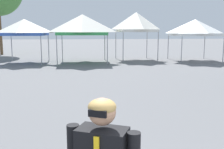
{
  "coord_description": "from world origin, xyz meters",
  "views": [
    {
      "loc": [
        -1.16,
        -0.98,
        2.32
      ],
      "look_at": [
        -0.51,
        5.1,
        1.3
      ],
      "focal_mm": 42.48,
      "sensor_mm": 36.0,
      "label": 1
    }
  ],
  "objects": [
    {
      "name": "canopy_tent_far_left",
      "position": [
        7.25,
        18.55,
        2.52
      ],
      "size": [
        3.27,
        3.27,
        3.14
      ],
      "color": "#9E9EA3",
      "rests_on": "ground"
    },
    {
      "name": "canopy_tent_behind_right",
      "position": [
        -5.33,
        18.69,
        2.53
      ],
      "size": [
        3.08,
        3.08,
        3.11
      ],
      "color": "#9E9EA3",
      "rests_on": "ground"
    },
    {
      "name": "canopy_tent_right_of_center",
      "position": [
        -1.21,
        18.39,
        2.72
      ],
      "size": [
        3.6,
        3.6,
        3.45
      ],
      "color": "#9E9EA3",
      "rests_on": "ground"
    },
    {
      "name": "canopy_tent_behind_left",
      "position": [
        2.96,
        19.71,
        2.95
      ],
      "size": [
        3.04,
        3.04,
        3.71
      ],
      "color": "#9E9EA3",
      "rests_on": "ground"
    }
  ]
}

